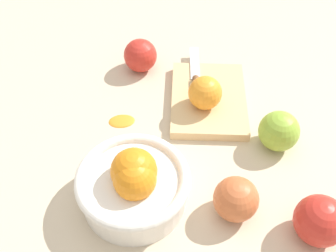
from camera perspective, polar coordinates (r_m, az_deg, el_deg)
name	(u,v)px	position (r m, az deg, el deg)	size (l,w,h in m)	color
ground_plane	(198,125)	(0.80, 4.22, 0.09)	(2.40, 2.40, 0.00)	beige
bowl	(134,184)	(0.66, -4.82, -8.09)	(0.19, 0.19, 0.11)	white
cutting_board	(208,99)	(0.84, 5.68, 3.75)	(0.21, 0.15, 0.02)	#DBB77F
orange_on_board	(205,93)	(0.79, 5.22, 4.65)	(0.07, 0.07, 0.07)	orange
knife	(195,75)	(0.87, 3.86, 7.13)	(0.16, 0.04, 0.01)	silver
apple_back_right	(140,55)	(0.90, -3.90, 9.84)	(0.07, 0.07, 0.07)	red
apple_front_center	(279,131)	(0.77, 15.28, -0.69)	(0.08, 0.08, 0.08)	#8EB738
apple_front_left	(320,221)	(0.67, 20.52, -12.31)	(0.08, 0.08, 0.08)	red
apple_front_left_2	(236,199)	(0.66, 9.50, -10.07)	(0.07, 0.07, 0.07)	#CC6638
citrus_peel	(122,120)	(0.81, -6.52, 0.85)	(0.05, 0.04, 0.01)	orange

